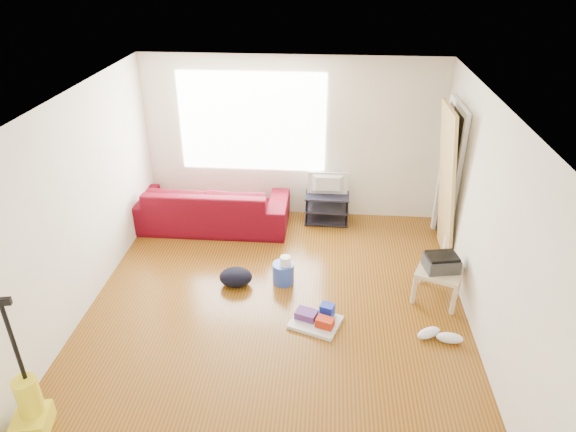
# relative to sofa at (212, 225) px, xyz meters

# --- Properties ---
(room) EXTENTS (4.51, 5.01, 2.51)m
(room) POSITION_rel_sofa_xyz_m (1.28, -1.80, 1.25)
(room) COLOR #593408
(room) RESTS_ON ground
(sofa) EXTENTS (2.37, 0.93, 0.69)m
(sofa) POSITION_rel_sofa_xyz_m (0.00, 0.00, 0.00)
(sofa) COLOR #550311
(sofa) RESTS_ON ground
(tv_stand) EXTENTS (0.68, 0.39, 0.46)m
(tv_stand) POSITION_rel_sofa_xyz_m (1.78, 0.27, 0.24)
(tv_stand) COLOR black
(tv_stand) RESTS_ON ground
(tv) EXTENTS (0.61, 0.08, 0.35)m
(tv) POSITION_rel_sofa_xyz_m (1.78, 0.27, 0.64)
(tv) COLOR black
(tv) RESTS_ON tv_stand
(side_table) EXTENTS (0.67, 0.67, 0.42)m
(side_table) POSITION_rel_sofa_xyz_m (3.16, -1.57, 0.35)
(side_table) COLOR tan
(side_table) RESTS_ON ground
(printer) EXTENTS (0.44, 0.37, 0.20)m
(printer) POSITION_rel_sofa_xyz_m (3.16, -1.57, 0.52)
(printer) COLOR #2C2C2C
(printer) RESTS_ON side_table
(bucket) EXTENTS (0.29, 0.29, 0.28)m
(bucket) POSITION_rel_sofa_xyz_m (1.25, -1.40, 0.00)
(bucket) COLOR #2644B1
(bucket) RESTS_ON ground
(toilet_paper) EXTENTS (0.13, 0.13, 0.12)m
(toilet_paper) POSITION_rel_sofa_xyz_m (1.28, -1.42, 0.20)
(toilet_paper) COLOR white
(toilet_paper) RESTS_ON bucket
(cleaning_tray) EXTENTS (0.66, 0.59, 0.20)m
(cleaning_tray) POSITION_rel_sofa_xyz_m (1.70, -2.18, 0.06)
(cleaning_tray) COLOR silver
(cleaning_tray) RESTS_ON ground
(backpack) EXTENTS (0.44, 0.36, 0.23)m
(backpack) POSITION_rel_sofa_xyz_m (0.65, -1.51, 0.00)
(backpack) COLOR black
(backpack) RESTS_ON ground
(sneakers) EXTENTS (0.52, 0.27, 0.12)m
(sneakers) POSITION_rel_sofa_xyz_m (3.06, -2.35, 0.06)
(sneakers) COLOR white
(sneakers) RESTS_ON ground
(vacuum) EXTENTS (0.36, 0.39, 1.41)m
(vacuum) POSITION_rel_sofa_xyz_m (-0.79, -3.83, 0.26)
(vacuum) COLOR yellow
(vacuum) RESTS_ON ground
(door_panel) EXTENTS (0.26, 0.85, 2.11)m
(door_panel) POSITION_rel_sofa_xyz_m (3.34, -0.53, 0.00)
(door_panel) COLOR tan
(door_panel) RESTS_ON ground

